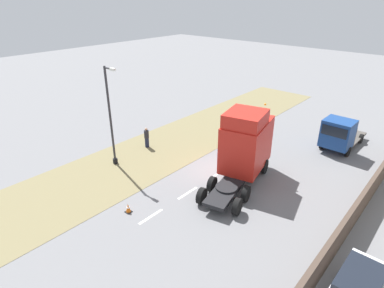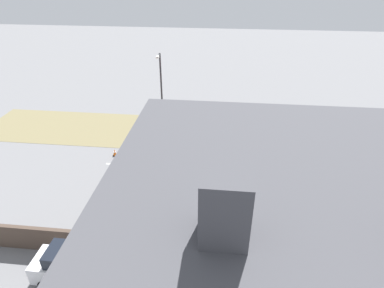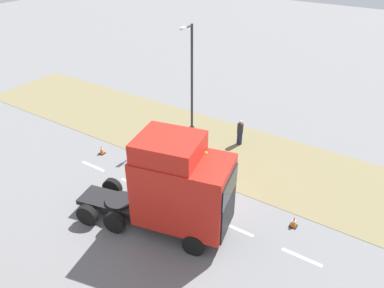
% 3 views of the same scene
% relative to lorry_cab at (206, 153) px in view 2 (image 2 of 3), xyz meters
% --- Properties ---
extents(ground_plane, '(120.00, 120.00, 0.00)m').
position_rel_lorry_cab_xyz_m(ground_plane, '(-1.54, -0.22, -2.47)').
color(ground_plane, slate).
rests_on(ground_plane, ground).
extents(grass_verge, '(7.00, 44.00, 0.01)m').
position_rel_lorry_cab_xyz_m(grass_verge, '(-7.54, -0.22, -2.46)').
color(grass_verge, olive).
rests_on(grass_verge, ground).
extents(lane_markings, '(0.16, 14.60, 0.00)m').
position_rel_lorry_cab_xyz_m(lane_markings, '(-1.54, -0.92, -2.47)').
color(lane_markings, white).
rests_on(lane_markings, ground).
extents(boundary_wall, '(0.25, 24.00, 1.60)m').
position_rel_lorry_cab_xyz_m(boundary_wall, '(7.46, -0.22, -1.67)').
color(boundary_wall, '#4C3D33').
rests_on(boundary_wall, ground).
extents(lorry_cab, '(4.09, 7.75, 5.05)m').
position_rel_lorry_cab_xyz_m(lorry_cab, '(0.00, 0.00, 0.00)').
color(lorry_cab, black).
rests_on(lorry_cab, ground).
extents(flatbed_truck, '(2.34, 5.60, 2.77)m').
position_rel_lorry_cab_xyz_m(flatbed_truck, '(3.50, 8.52, -1.01)').
color(flatbed_truck, navy).
rests_on(flatbed_truck, ground).
extents(parked_car, '(1.84, 4.22, 2.04)m').
position_rel_lorry_cab_xyz_m(parked_car, '(9.14, -6.04, -1.48)').
color(parked_car, silver).
rests_on(parked_car, ground).
extents(lamp_post, '(1.30, 0.35, 7.34)m').
position_rel_lorry_cab_xyz_m(lamp_post, '(-8.27, -4.75, 0.89)').
color(lamp_post, black).
rests_on(lamp_post, ground).
extents(pedestrian, '(0.39, 0.39, 1.73)m').
position_rel_lorry_cab_xyz_m(pedestrian, '(-8.67, -1.25, -1.62)').
color(pedestrian, '#1E233D').
rests_on(pedestrian, ground).
extents(traffic_cone_lead, '(0.36, 0.36, 0.58)m').
position_rel_lorry_cab_xyz_m(traffic_cone_lead, '(-3.19, 4.47, -2.19)').
color(traffic_cone_lead, black).
rests_on(traffic_cone_lead, ground).
extents(traffic_cone_trailing, '(0.36, 0.36, 0.58)m').
position_rel_lorry_cab_xyz_m(traffic_cone_trailing, '(-2.85, -7.90, -2.19)').
color(traffic_cone_trailing, black).
rests_on(traffic_cone_trailing, ground).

